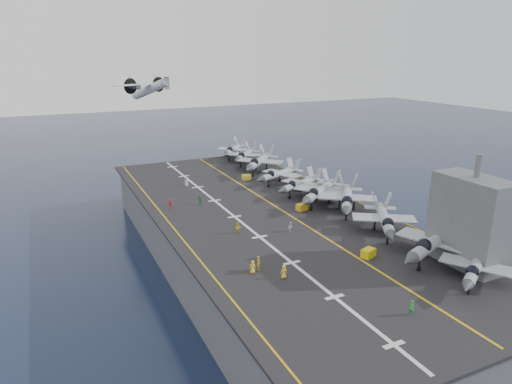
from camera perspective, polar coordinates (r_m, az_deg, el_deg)
name	(u,v)px	position (r m, az deg, el deg)	size (l,w,h in m)	color
ground	(265,265)	(85.42, 1.16, -9.09)	(500.00, 500.00, 0.00)	#142135
hull	(265,240)	(83.35, 1.18, -6.00)	(36.00, 90.00, 10.00)	#56595E
flight_deck	(266,213)	(81.46, 1.21, -2.63)	(38.00, 92.00, 0.40)	black
foul_line	(280,209)	(82.69, 3.07, -2.18)	(0.35, 90.00, 0.02)	gold
landing_centerline	(235,217)	(79.04, -2.70, -3.10)	(0.50, 90.00, 0.02)	silver
deck_edge_port	(172,227)	(75.79, -10.41, -4.28)	(0.25, 90.00, 0.02)	gold
deck_edge_stbd	(350,198)	(90.76, 11.72, -0.76)	(0.25, 90.00, 0.02)	gold
island_superstructure	(472,211)	(65.67, 25.36, -2.12)	(5.00, 10.00, 15.00)	#56595E
fighter_jet_0	(476,265)	(62.67, 25.82, -8.25)	(15.47, 14.02, 4.47)	gray
fighter_jet_1	(435,241)	(66.62, 21.44, -5.69)	(19.02, 16.03, 5.61)	#9FA8B1
fighter_jet_2	(385,218)	(73.68, 15.80, -3.18)	(16.18, 17.63, 5.09)	gray
fighter_jet_3	(347,197)	(82.17, 11.32, -0.65)	(17.64, 18.69, 5.41)	#9198A0
fighter_jet_4	(320,190)	(85.70, 8.05, 0.22)	(18.46, 17.31, 5.34)	#959CA4
fighter_jet_5	(301,183)	(91.29, 5.61, 1.12)	(15.70, 13.47, 4.60)	gray
fighter_jet_6	(280,173)	(98.52, 2.98, 2.38)	(15.80, 13.39, 4.65)	gray
fighter_jet_7	(259,161)	(107.86, 0.40, 3.94)	(18.76, 18.92, 5.55)	#A1ACB3
fighter_jet_8	(245,154)	(116.40, -1.37, 4.72)	(16.13, 16.56, 4.83)	#9198A2
tow_cart_a	(368,253)	(65.61, 13.86, -7.41)	(2.31, 1.89, 1.20)	#D8C609
tow_cart_b	(302,207)	(82.46, 5.77, -1.88)	(2.23, 1.70, 1.20)	gold
tow_cart_c	(246,177)	(101.80, -1.20, 1.86)	(2.12, 1.61, 1.14)	gold
crew_0	(253,267)	(59.20, -0.43, -9.36)	(1.15, 0.86, 1.75)	yellow
crew_1	(259,263)	(59.99, 0.33, -8.88)	(1.02, 1.31, 1.94)	gold
crew_2	(238,228)	(71.64, -2.28, -4.51)	(1.26, 1.03, 1.81)	yellow
crew_3	(170,203)	(84.69, -10.66, -1.42)	(1.20, 1.08, 1.66)	#B21919
crew_4	(200,200)	(85.67, -7.02, -0.99)	(1.26, 1.22, 1.76)	#268C33
crew_5	(186,182)	(97.72, -8.70, 1.26)	(1.41, 1.33, 1.96)	silver
crew_6	(412,308)	(53.37, 18.89, -13.52)	(0.94, 1.19, 1.75)	green
crew_7	(290,227)	(72.54, 4.31, -4.35)	(0.81, 1.07, 1.62)	silver
transport_plane	(151,89)	(127.96, -13.01, 12.46)	(27.13, 23.68, 5.37)	silver
fighter_jet_9	(234,149)	(123.27, -2.82, 5.40)	(16.13, 16.56, 4.83)	#9198A2
crew_8	(284,272)	(58.11, 3.49, -9.92)	(1.15, 0.86, 1.75)	yellow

